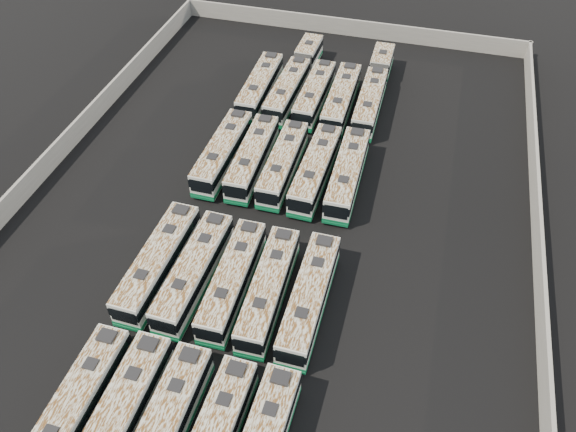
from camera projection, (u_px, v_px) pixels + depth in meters
The scene contains 20 objects.
ground at pixel (268, 225), 48.98m from camera, with size 140.00×140.00×0.00m, color black.
perimeter_wall at pixel (268, 216), 48.21m from camera, with size 45.20×73.20×2.20m.
bus_front_far_left at pixel (77, 407), 35.38m from camera, with size 2.33×10.80×3.04m.
bus_front_left at pixel (119, 419), 34.76m from camera, with size 2.40×11.15×3.14m.
bus_front_center at pixel (163, 431), 34.21m from camera, with size 2.38×11.04×3.11m.
bus_midfront_far_left at pixel (158, 262), 43.81m from camera, with size 2.57×11.19×3.14m.
bus_midfront_left at pixel (194, 272), 43.17m from camera, with size 2.59×11.02×3.09m.
bus_midfront_center at pixel (232, 280), 42.65m from camera, with size 2.46×10.71×3.00m.
bus_midfront_right at pixel (269, 289), 42.02m from camera, with size 2.55×10.79×3.02m.
bus_midfront_far_right at pixel (309, 298), 41.40m from camera, with size 2.35×11.00×3.10m.
bus_midback_far_left at pixel (223, 152), 53.66m from camera, with size 2.43×11.04×3.10m.
bus_midback_left at pixel (252, 157), 53.14m from camera, with size 2.56×10.91×3.06m.
bus_midback_center at pixel (283, 164), 52.54m from camera, with size 2.34×10.72×3.01m.
bus_midback_right at pixel (315, 169), 51.85m from camera, with size 2.61×11.11×3.11m.
bus_midback_far_right at pixel (347, 174), 51.40m from camera, with size 2.51×11.16×3.13m.
bus_back_far_left at pixel (260, 87), 61.93m from camera, with size 2.54×11.09×3.11m.
bus_back_left at pixel (295, 78), 63.36m from camera, with size 2.69×16.78×3.03m.
bus_back_center at pixel (314, 94), 60.96m from camera, with size 2.42×10.75×3.02m.
bus_back_right at pixel (341, 99), 60.18m from camera, with size 2.45×11.14×3.13m.
bus_back_far_right at pixel (374, 89), 61.76m from camera, with size 2.41×16.69×3.02m.
Camera 1 is at (10.86, -32.56, 34.99)m, focal length 35.00 mm.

